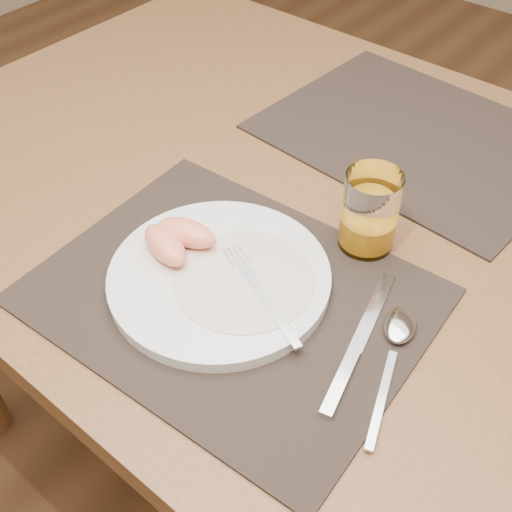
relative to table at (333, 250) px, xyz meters
The scene contains 11 objects.
ground 0.67m from the table, ahead, with size 5.00×5.00×0.00m, color brown.
table is the anchor object (origin of this frame).
placemat_near 0.24m from the table, 91.30° to the right, with size 0.45×0.35×0.00m, color #2C221C.
placemat_far 0.24m from the table, 90.78° to the left, with size 0.45×0.35×0.00m, color #2C221C.
plate 0.24m from the table, 97.66° to the right, with size 0.27×0.27×0.02m, color white.
plate_dressing 0.23m from the table, 89.64° to the right, with size 0.17×0.17×0.00m.
fork 0.23m from the table, 84.50° to the right, with size 0.17×0.09×0.00m.
knife 0.27m from the table, 51.62° to the right, with size 0.07×0.22×0.01m.
spoon 0.26m from the table, 39.63° to the right, with size 0.09×0.19×0.01m.
juice_glass 0.16m from the table, 30.78° to the right, with size 0.07×0.07×0.11m.
grapefruit_wedges 0.27m from the table, 114.38° to the right, with size 0.09×0.09×0.03m.
Camera 1 is at (0.35, -0.60, 1.32)m, focal length 45.00 mm.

